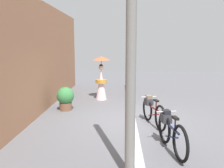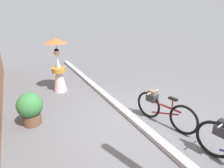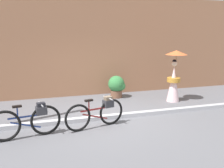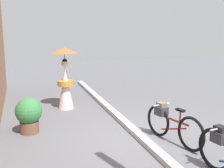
{
  "view_description": "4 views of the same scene",
  "coord_description": "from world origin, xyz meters",
  "px_view_note": "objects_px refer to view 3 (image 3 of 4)",
  "views": [
    {
      "loc": [
        -7.47,
        0.38,
        2.38
      ],
      "look_at": [
        0.15,
        0.65,
        1.17
      ],
      "focal_mm": 38.71,
      "sensor_mm": 36.0,
      "label": 1
    },
    {
      "loc": [
        -3.52,
        2.54,
        2.78
      ],
      "look_at": [
        0.6,
        0.37,
        0.97
      ],
      "focal_mm": 30.09,
      "sensor_mm": 36.0,
      "label": 2
    },
    {
      "loc": [
        -2.1,
        -7.45,
        2.66
      ],
      "look_at": [
        0.4,
        0.45,
        0.98
      ],
      "focal_mm": 43.11,
      "sensor_mm": 36.0,
      "label": 3
    },
    {
      "loc": [
        -5.86,
        2.54,
        2.58
      ],
      "look_at": [
        0.55,
        0.51,
        1.23
      ],
      "focal_mm": 46.74,
      "sensor_mm": 36.0,
      "label": 4
    }
  ],
  "objects_px": {
    "person_with_parasol": "(174,76)",
    "potted_plant_by_door": "(117,86)",
    "bicycle_near_officer": "(28,120)",
    "bicycle_far_side": "(97,112)"
  },
  "relations": [
    {
      "from": "bicycle_near_officer",
      "to": "potted_plant_by_door",
      "type": "height_order",
      "value": "potted_plant_by_door"
    },
    {
      "from": "bicycle_near_officer",
      "to": "bicycle_far_side",
      "type": "bearing_deg",
      "value": 5.51
    },
    {
      "from": "bicycle_near_officer",
      "to": "bicycle_far_side",
      "type": "relative_size",
      "value": 1.01
    },
    {
      "from": "bicycle_near_officer",
      "to": "potted_plant_by_door",
      "type": "distance_m",
      "value": 4.65
    },
    {
      "from": "bicycle_far_side",
      "to": "person_with_parasol",
      "type": "height_order",
      "value": "person_with_parasol"
    },
    {
      "from": "bicycle_near_officer",
      "to": "potted_plant_by_door",
      "type": "bearing_deg",
      "value": 43.17
    },
    {
      "from": "bicycle_far_side",
      "to": "potted_plant_by_door",
      "type": "height_order",
      "value": "potted_plant_by_door"
    },
    {
      "from": "potted_plant_by_door",
      "to": "bicycle_near_officer",
      "type": "bearing_deg",
      "value": -136.83
    },
    {
      "from": "person_with_parasol",
      "to": "potted_plant_by_door",
      "type": "relative_size",
      "value": 2.19
    },
    {
      "from": "bicycle_far_side",
      "to": "potted_plant_by_door",
      "type": "relative_size",
      "value": 1.99
    }
  ]
}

